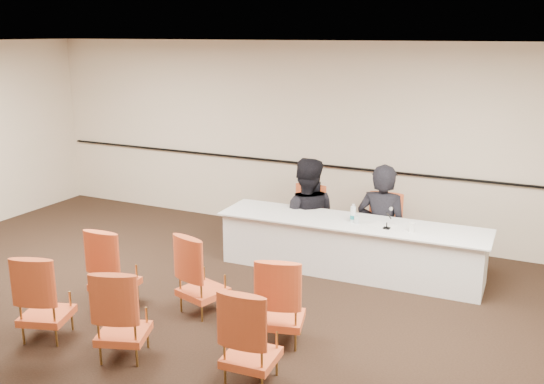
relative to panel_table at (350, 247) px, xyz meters
The scene contains 20 objects.
floor 2.80m from the panel_table, 112.81° to the right, with size 10.00×10.00×0.00m, color black.
ceiling 3.84m from the panel_table, 112.81° to the right, with size 10.00×10.00×0.00m, color silver.
wall_back 2.13m from the panel_table, 126.86° to the left, with size 10.00×0.04×3.00m, color beige.
wall_rail 1.92m from the panel_table, 127.64° to the left, with size 9.80×0.04×0.03m, color black.
panel_table is the anchor object (origin of this frame).
panelist_main 0.61m from the panel_table, 63.84° to the left, with size 0.72×0.47×1.98m, color black.
panelist_main_chair 0.62m from the panel_table, 63.84° to the left, with size 0.50×0.50×0.95m, color #DD5A27, non-canonical shape.
panelist_second 1.00m from the panel_table, 149.28° to the left, with size 0.95×0.74×1.96m, color black.
panelist_second_chair 1.00m from the panel_table, 149.28° to the left, with size 0.50×0.50×0.95m, color #DD5A27, non-canonical shape.
papers 0.56m from the panel_table, ahead, with size 0.30×0.22×0.00m, color white.
microphone 0.71m from the panel_table, 11.75° to the right, with size 0.09×0.18×0.26m, color black, non-canonical shape.
water_bottle 0.48m from the panel_table, 37.18° to the right, with size 0.07×0.07×0.24m, color teal, non-canonical shape.
drinking_glass 0.42m from the panel_table, 34.99° to the right, with size 0.06×0.06×0.10m, color silver.
coffee_cup 0.93m from the panel_table, ahead, with size 0.08×0.08×0.12m, color white.
aud_chair_front_left 3.05m from the panel_table, 135.51° to the right, with size 0.50×0.50×0.95m, color #DD5A27, non-canonical shape.
aud_chair_front_mid 2.19m from the panel_table, 120.94° to the right, with size 0.50×0.50×0.95m, color #DD5A27, non-canonical shape.
aud_chair_front_right 2.11m from the panel_table, 90.75° to the right, with size 0.50×0.50×0.95m, color #DD5A27, non-canonical shape.
aud_chair_back_left 3.85m from the panel_table, 126.22° to the right, with size 0.50×0.50×0.95m, color #DD5A27, non-canonical shape.
aud_chair_back_mid 3.33m from the panel_table, 112.87° to the right, with size 0.50×0.50×0.95m, color #DD5A27, non-canonical shape.
aud_chair_back_right 2.92m from the panel_table, 89.01° to the right, with size 0.50×0.50×0.95m, color #DD5A27, non-canonical shape.
Camera 1 is at (3.46, -4.72, 3.13)m, focal length 40.00 mm.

